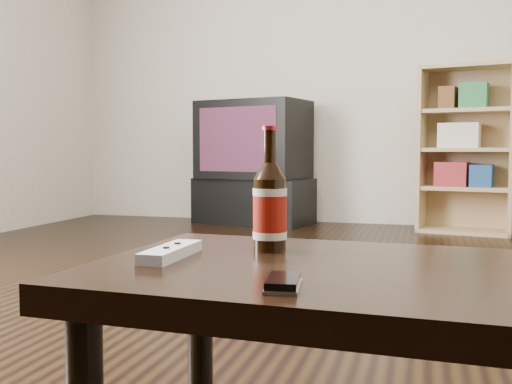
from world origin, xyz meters
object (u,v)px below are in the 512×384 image
(tv, at_px, (253,140))
(bookshelf, at_px, (466,146))
(beer_bottle, at_px, (270,207))
(phone, at_px, (283,283))
(remote, at_px, (171,252))
(tv_stand, at_px, (254,201))
(coffee_table, at_px, (378,297))

(tv, distance_m, bookshelf, 1.63)
(beer_bottle, bearing_deg, bookshelf, 80.09)
(phone, bearing_deg, beer_bottle, 100.43)
(phone, xyz_separation_m, remote, (-0.27, 0.19, 0.00))
(phone, bearing_deg, bookshelf, 75.10)
(tv, bearing_deg, tv_stand, 90.00)
(coffee_table, bearing_deg, bookshelf, 84.18)
(coffee_table, distance_m, phone, 0.24)
(tv, distance_m, phone, 4.00)
(tv_stand, distance_m, coffee_table, 3.85)
(tv_stand, distance_m, phone, 3.99)
(beer_bottle, bearing_deg, coffee_table, -29.39)
(phone, height_order, remote, remote)
(coffee_table, bearing_deg, phone, -123.59)
(tv, relative_size, phone, 9.07)
(beer_bottle, distance_m, remote, 0.23)
(phone, distance_m, remote, 0.33)
(tv_stand, xyz_separation_m, remote, (0.87, -3.63, 0.22))
(tv, xyz_separation_m, phone, (1.14, -3.82, -0.29))
(bookshelf, height_order, coffee_table, bookshelf)
(tv, height_order, beer_bottle, tv)
(bookshelf, bearing_deg, beer_bottle, -88.62)
(remote, bearing_deg, tv, 103.76)
(coffee_table, xyz_separation_m, phone, (-0.13, -0.19, 0.06))
(phone, bearing_deg, coffee_table, 48.99)
(coffee_table, height_order, beer_bottle, beer_bottle)
(coffee_table, xyz_separation_m, beer_bottle, (-0.23, 0.13, 0.14))
(bookshelf, bearing_deg, remote, -90.87)
(tv_stand, relative_size, coffee_table, 0.87)
(tv, distance_m, coffee_table, 3.86)
(bookshelf, xyz_separation_m, coffee_table, (-0.36, -3.52, -0.29))
(remote, bearing_deg, bookshelf, 78.08)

